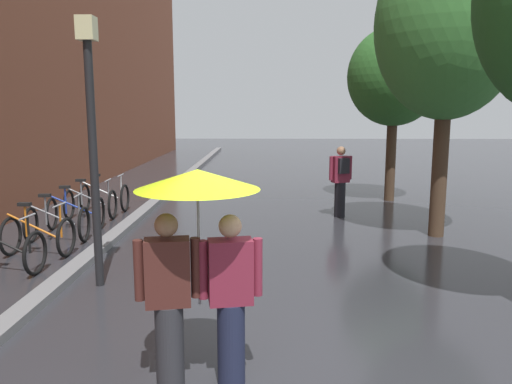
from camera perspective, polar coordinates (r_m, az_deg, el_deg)
kerb_strip at (r=14.86m, az=-10.71°, el=-0.46°), size 0.30×36.00×0.12m
street_tree_1 at (r=10.76m, az=21.08°, el=17.22°), size 2.80×2.80×5.97m
street_tree_2 at (r=14.57m, az=15.49°, el=12.51°), size 2.56×2.56×4.81m
parked_bicycle_0 at (r=8.81m, az=-26.84°, el=-6.01°), size 1.12×0.76×0.96m
parked_bicycle_1 at (r=9.61m, az=-23.61°, el=-4.56°), size 1.12×0.76×0.96m
parked_bicycle_2 at (r=10.45m, az=-21.72°, el=-3.35°), size 1.12×0.77×0.96m
parked_bicycle_3 at (r=11.42m, az=-19.84°, el=-2.20°), size 1.14×0.80×0.96m
parked_bicycle_4 at (r=12.37m, az=-18.34°, el=-1.26°), size 1.11×0.74×0.96m
parked_bicycle_5 at (r=13.21m, az=-16.87°, el=-0.53°), size 1.08×0.70×0.96m
couple_under_umbrella at (r=4.53m, az=-6.56°, el=-6.02°), size 1.14×1.11×2.04m
street_lamp_post at (r=7.43m, az=-18.20°, el=6.57°), size 0.24×0.24×3.81m
pedestrian_walking_midground at (r=12.10m, az=9.62°, el=1.39°), size 0.56×0.41×1.70m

